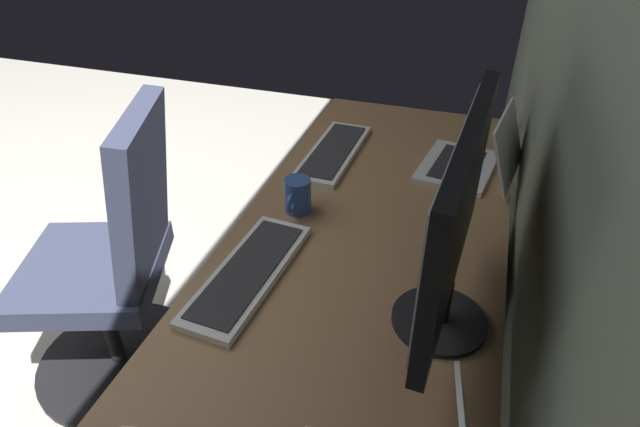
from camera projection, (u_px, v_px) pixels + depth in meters
name	position (u px, v px, depth m)	size (l,w,h in m)	color
wall_back	(622.00, 39.00, 0.85)	(4.56, 0.10, 2.60)	slate
desk	(341.00, 319.00, 1.20)	(2.21, 0.70, 0.73)	#936D47
drawer_pedestal	(376.00, 319.00, 1.64)	(0.40, 0.51, 0.69)	#936D47
monitor_primary	(455.00, 221.00, 0.96)	(0.55, 0.20, 0.45)	black
laptop_left	(477.00, 158.00, 1.60)	(0.33, 0.32, 0.21)	silver
keyboard_main	(248.00, 272.00, 1.22)	(0.43, 0.17, 0.02)	silver
keyboard_spare	(333.00, 152.00, 1.72)	(0.42, 0.15, 0.02)	silver
coffee_mug	(297.00, 196.00, 1.42)	(0.11, 0.07, 0.10)	#335193
office_chair	(115.00, 272.00, 1.66)	(0.56, 0.60, 0.97)	#383D56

